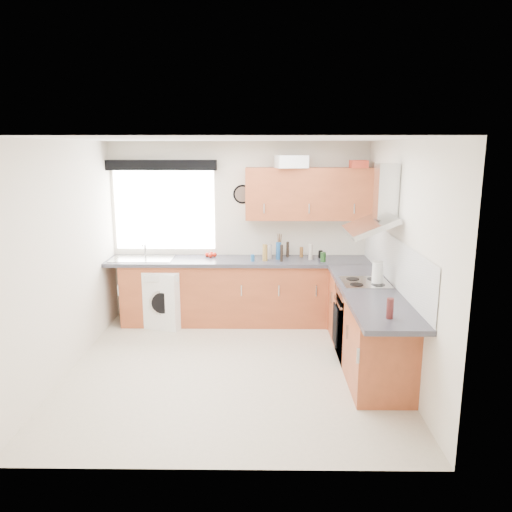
{
  "coord_description": "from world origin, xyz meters",
  "views": [
    {
      "loc": [
        0.33,
        -5.18,
        2.43
      ],
      "look_at": [
        0.25,
        0.85,
        1.1
      ],
      "focal_mm": 35.0,
      "sensor_mm": 36.0,
      "label": 1
    }
  ],
  "objects_px": {
    "extractor_hood": "(378,208)",
    "upper_cabinets": "(308,194)",
    "oven": "(363,323)",
    "washing_machine": "(166,297)"
  },
  "relations": [
    {
      "from": "oven",
      "to": "washing_machine",
      "type": "bearing_deg",
      "value": 156.25
    },
    {
      "from": "oven",
      "to": "upper_cabinets",
      "type": "bearing_deg",
      "value": 112.54
    },
    {
      "from": "extractor_hood",
      "to": "oven",
      "type": "bearing_deg",
      "value": 180.0
    },
    {
      "from": "extractor_hood",
      "to": "washing_machine",
      "type": "xyz_separation_m",
      "value": [
        -2.6,
        1.1,
        -1.38
      ]
    },
    {
      "from": "extractor_hood",
      "to": "upper_cabinets",
      "type": "distance_m",
      "value": 1.48
    },
    {
      "from": "oven",
      "to": "extractor_hood",
      "type": "height_order",
      "value": "extractor_hood"
    },
    {
      "from": "oven",
      "to": "extractor_hood",
      "type": "xyz_separation_m",
      "value": [
        0.1,
        -0.0,
        1.34
      ]
    },
    {
      "from": "oven",
      "to": "extractor_hood",
      "type": "relative_size",
      "value": 1.09
    },
    {
      "from": "oven",
      "to": "upper_cabinets",
      "type": "distance_m",
      "value": 1.99
    },
    {
      "from": "extractor_hood",
      "to": "washing_machine",
      "type": "distance_m",
      "value": 3.14
    }
  ]
}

